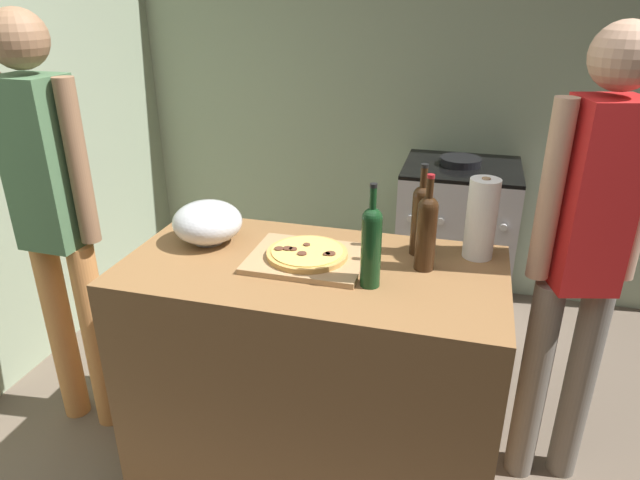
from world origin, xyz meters
TOP-DOWN VIEW (x-y plane):
  - ground_plane at (0.00, 1.25)m, footprint 3.84×3.10m
  - kitchen_wall_rear at (0.00, 2.55)m, footprint 3.84×0.10m
  - kitchen_wall_left at (-1.67, 1.25)m, footprint 0.10×3.10m
  - counter at (-0.03, 0.77)m, footprint 1.32×0.68m
  - cutting_board at (-0.06, 0.79)m, footprint 0.40×0.32m
  - pizza at (-0.06, 0.79)m, footprint 0.28×0.28m
  - mixing_bowl at (-0.46, 0.85)m, footprint 0.26×0.26m
  - paper_towel_roll at (0.51, 0.99)m, footprint 0.11×0.11m
  - wine_bottle_green at (0.31, 0.96)m, footprint 0.07×0.07m
  - wine_bottle_dark at (0.34, 0.84)m, footprint 0.07×0.07m
  - wine_bottle_clear at (0.19, 0.67)m, footprint 0.06×0.06m
  - stove at (0.42, 2.15)m, footprint 0.62×0.59m
  - person_in_stripes at (-1.10, 0.80)m, footprint 0.39×0.21m
  - person_in_red at (0.86, 1.00)m, footprint 0.36×0.24m

SIDE VIEW (x-z plane):
  - ground_plane at x=0.00m, z-range -0.02..0.00m
  - stove at x=0.42m, z-range -0.02..0.95m
  - counter at x=-0.03m, z-range 0.00..0.93m
  - cutting_board at x=-0.06m, z-range 0.93..0.95m
  - pizza at x=-0.06m, z-range 0.95..0.98m
  - person_in_red at x=0.86m, z-range 0.13..1.86m
  - mixing_bowl at x=-0.46m, z-range 0.93..1.09m
  - person_in_stripes at x=-1.10m, z-range 0.15..1.90m
  - wine_bottle_green at x=0.31m, z-range 0.91..1.24m
  - wine_bottle_dark at x=0.34m, z-range 0.91..1.24m
  - paper_towel_roll at x=0.51m, z-range 0.93..1.22m
  - wine_bottle_clear at x=0.19m, z-range 0.91..1.25m
  - kitchen_wall_rear at x=0.00m, z-range 0.00..2.60m
  - kitchen_wall_left at x=-1.67m, z-range 0.00..2.60m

